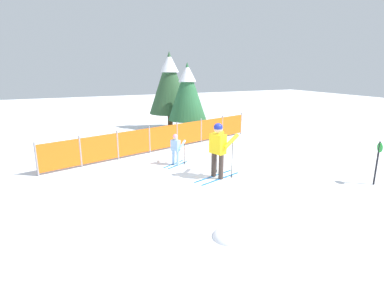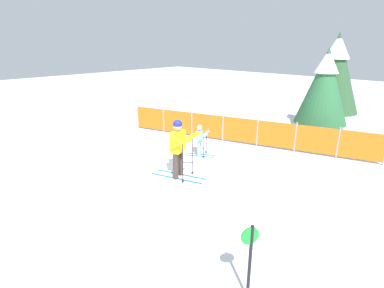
% 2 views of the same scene
% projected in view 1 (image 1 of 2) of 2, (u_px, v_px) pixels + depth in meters
% --- Properties ---
extents(ground_plane, '(60.00, 60.00, 0.00)m').
position_uv_depth(ground_plane, '(213.00, 182.00, 8.88)').
color(ground_plane, white).
extents(skier_adult, '(1.64, 0.93, 1.71)m').
position_uv_depth(skier_adult, '(218.00, 145.00, 8.99)').
color(skier_adult, '#1966B2').
rests_on(skier_adult, ground_plane).
extents(skier_child, '(1.02, 0.72, 1.10)m').
position_uv_depth(skier_child, '(176.00, 147.00, 10.32)').
color(skier_child, '#1966B2').
rests_on(skier_child, ground_plane).
extents(safety_fence, '(9.26, 2.69, 1.09)m').
position_uv_depth(safety_fence, '(164.00, 137.00, 12.22)').
color(safety_fence, gray).
rests_on(safety_fence, ground_plane).
extents(conifer_far, '(2.24, 2.24, 4.15)m').
position_uv_depth(conifer_far, '(170.00, 82.00, 16.08)').
color(conifer_far, '#4C3823').
rests_on(conifer_far, ground_plane).
extents(conifer_near, '(1.92, 1.92, 3.57)m').
position_uv_depth(conifer_near, '(187.00, 91.00, 14.73)').
color(conifer_near, '#4C3823').
rests_on(conifer_near, ground_plane).
extents(trail_marker, '(0.16, 0.25, 1.28)m').
position_uv_depth(trail_marker, '(378.00, 158.00, 8.49)').
color(trail_marker, black).
rests_on(trail_marker, ground_plane).
extents(snow_mound, '(0.94, 0.80, 0.38)m').
position_uv_depth(snow_mound, '(235.00, 236.00, 6.03)').
color(snow_mound, white).
rests_on(snow_mound, ground_plane).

